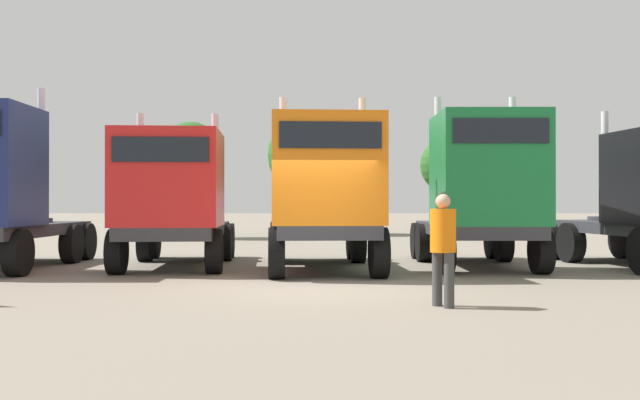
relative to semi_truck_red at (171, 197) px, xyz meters
name	(u,v)px	position (x,y,z in m)	size (l,w,h in m)	color
ground	(314,288)	(3.53, -3.79, -1.76)	(200.00, 200.00, 0.00)	gray
semi_truck_red	(171,197)	(0.00, 0.00, 0.00)	(2.91, 6.00, 3.92)	#333338
semi_truck_orange	(322,194)	(3.70, -0.91, 0.07)	(2.91, 6.39, 4.14)	#333338
semi_truck_green	(480,190)	(7.55, -0.12, 0.19)	(2.57, 5.69, 4.32)	#333338
visitor_in_hivis	(441,241)	(5.51, -6.16, -0.74)	(0.55, 0.55, 1.76)	#3B3B3B
oak_far_left	(188,156)	(-2.38, 14.99, 2.05)	(3.09, 3.09, 5.38)	#4C3823
oak_far_centre	(306,155)	(2.98, 18.96, 2.36)	(4.20, 4.20, 6.23)	#4C3823
oak_far_right	(446,166)	(10.45, 19.96, 1.88)	(2.99, 2.99, 5.16)	#4C3823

